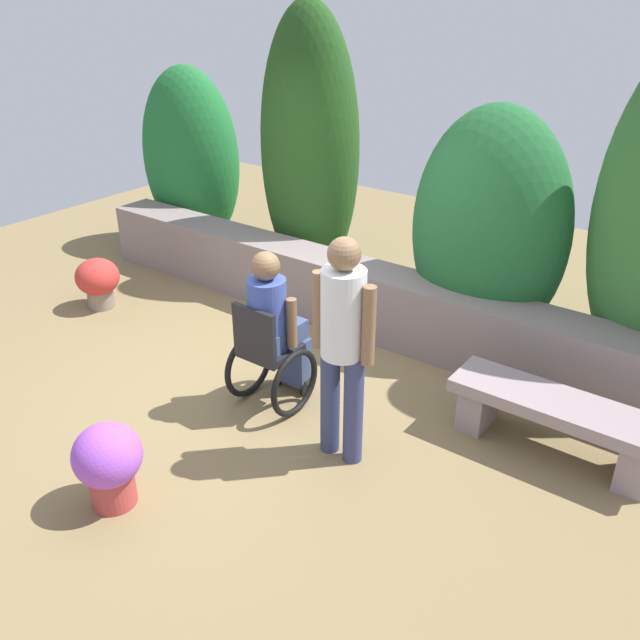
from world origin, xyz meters
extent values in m
plane|color=olive|center=(0.00, 0.00, 0.00)|extent=(11.44, 11.44, 0.00)
cube|color=gray|center=(0.00, 1.43, 0.33)|extent=(6.75, 0.47, 0.66)
ellipsoid|color=#1E6B2F|center=(-3.04, 2.16, 1.11)|extent=(1.38, 0.96, 2.22)
ellipsoid|color=#224B1A|center=(-1.14, 2.11, 1.48)|extent=(1.17, 0.82, 2.97)
ellipsoid|color=#21622F|center=(1.04, 1.87, 1.11)|extent=(1.44, 1.01, 2.21)
cube|color=gray|center=(1.62, 0.62, 0.18)|extent=(0.20, 0.38, 0.35)
cube|color=gray|center=(2.79, 0.62, 0.18)|extent=(0.20, 0.38, 0.35)
cube|color=gray|center=(2.21, 0.62, 0.40)|extent=(1.52, 0.45, 0.10)
cube|color=black|center=(0.16, -0.11, 0.50)|extent=(0.40, 0.40, 0.06)
cube|color=black|center=(0.16, -0.29, 0.73)|extent=(0.40, 0.04, 0.40)
cube|color=black|center=(0.16, 0.21, 0.10)|extent=(0.28, 0.12, 0.03)
torus|color=black|center=(-0.08, -0.11, 0.28)|extent=(0.05, 0.56, 0.56)
torus|color=black|center=(0.40, -0.11, 0.28)|extent=(0.05, 0.56, 0.56)
cylinder|color=black|center=(0.02, 0.14, 0.05)|extent=(0.03, 0.10, 0.10)
cylinder|color=black|center=(0.30, 0.14, 0.05)|extent=(0.03, 0.10, 0.10)
cube|color=#3A4A75|center=(0.16, -0.01, 0.61)|extent=(0.30, 0.40, 0.16)
cube|color=#3A4A75|center=(0.16, 0.19, 0.27)|extent=(0.26, 0.14, 0.43)
cylinder|color=#3B4FA6|center=(0.16, -0.13, 0.86)|extent=(0.30, 0.30, 0.50)
cylinder|color=brown|center=(-0.03, -0.07, 0.78)|extent=(0.08, 0.08, 0.40)
cylinder|color=brown|center=(0.35, -0.07, 0.78)|extent=(0.08, 0.08, 0.40)
sphere|color=brown|center=(0.16, -0.13, 1.22)|extent=(0.22, 0.22, 0.22)
cylinder|color=navy|center=(0.88, -0.32, 0.42)|extent=(0.14, 0.14, 0.84)
cylinder|color=navy|center=(1.08, -0.32, 0.42)|extent=(0.14, 0.14, 0.84)
cylinder|color=silver|center=(0.98, -0.32, 1.15)|extent=(0.30, 0.30, 0.62)
cylinder|color=brown|center=(0.78, -0.32, 1.12)|extent=(0.09, 0.09, 0.56)
cylinder|color=brown|center=(1.18, -0.32, 1.12)|extent=(0.09, 0.09, 0.56)
sphere|color=brown|center=(0.98, -0.32, 1.57)|extent=(0.22, 0.22, 0.22)
cylinder|color=#AC3E3C|center=(0.07, -1.63, 0.14)|extent=(0.29, 0.29, 0.27)
ellipsoid|color=#1F5318|center=(0.07, -1.63, 0.33)|extent=(0.32, 0.32, 0.15)
ellipsoid|color=#A24DD4|center=(0.07, -1.63, 0.39)|extent=(0.45, 0.45, 0.42)
cylinder|color=gray|center=(-2.46, 0.19, 0.12)|extent=(0.27, 0.27, 0.24)
ellipsoid|color=#3B753C|center=(-2.46, 0.19, 0.29)|extent=(0.30, 0.30, 0.14)
ellipsoid|color=red|center=(-2.46, 0.19, 0.35)|extent=(0.45, 0.45, 0.39)
camera|label=1|loc=(3.19, -3.56, 3.11)|focal=37.51mm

